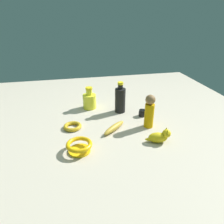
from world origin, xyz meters
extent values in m
plane|color=#BCB29E|center=(0.00, 0.00, 0.00)|extent=(2.00, 2.00, 0.00)
cylinder|color=black|center=(0.22, 0.05, 0.02)|extent=(0.05, 0.05, 0.03)
cylinder|color=gold|center=(0.22, 0.05, 0.03)|extent=(0.04, 0.04, 0.00)
cylinder|color=black|center=(0.22, 0.05, 0.04)|extent=(0.04, 0.04, 0.01)
ellipsoid|color=gold|center=(-0.01, -0.09, 0.02)|extent=(0.16, 0.15, 0.04)
cylinder|color=yellow|center=(-0.11, 0.25, 0.05)|extent=(0.09, 0.09, 0.10)
cylinder|color=yellow|center=(-0.11, 0.25, 0.12)|extent=(0.04, 0.04, 0.04)
cylinder|color=yellow|center=(-0.11, 0.25, 0.15)|extent=(0.05, 0.05, 0.01)
cylinder|color=black|center=(0.09, 0.14, 0.08)|extent=(0.07, 0.07, 0.17)
cylinder|color=black|center=(0.09, 0.14, 0.18)|extent=(0.03, 0.03, 0.03)
cylinder|color=yellow|center=(0.09, 0.14, 0.21)|extent=(0.04, 0.04, 0.02)
torus|color=gold|center=(-0.25, -0.02, 0.01)|extent=(0.11, 0.11, 0.02)
cylinder|color=#D59C05|center=(0.21, -0.09, 0.07)|extent=(0.06, 0.06, 0.15)
sphere|color=olive|center=(0.21, -0.09, 0.18)|extent=(0.06, 0.06, 0.06)
cylinder|color=yellow|center=(-0.22, -0.26, 0.01)|extent=(0.11, 0.11, 0.01)
torus|color=#E6AA0B|center=(-0.22, -0.26, 0.04)|extent=(0.13, 0.13, 0.02)
ellipsoid|color=gold|center=(0.20, -0.26, 0.03)|extent=(0.11, 0.07, 0.06)
sphere|color=gold|center=(0.24, -0.27, 0.05)|extent=(0.05, 0.05, 0.05)
cone|color=gold|center=(0.24, -0.26, 0.07)|extent=(0.02, 0.02, 0.02)
cone|color=gold|center=(0.24, -0.28, 0.07)|extent=(0.02, 0.02, 0.02)
ellipsoid|color=gold|center=(0.15, -0.25, 0.02)|extent=(0.05, 0.02, 0.02)
camera|label=1|loc=(-0.24, -1.13, 0.65)|focal=33.49mm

